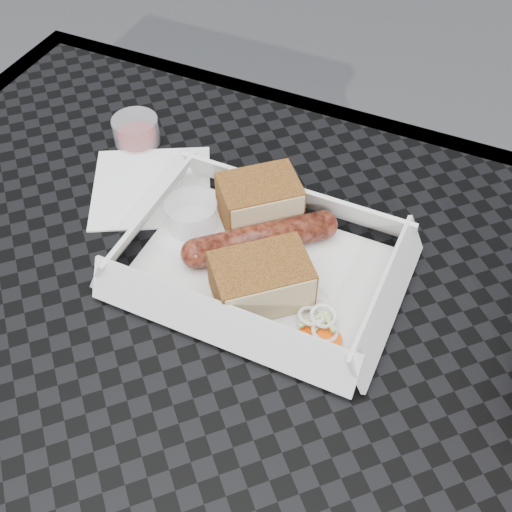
{
  "coord_description": "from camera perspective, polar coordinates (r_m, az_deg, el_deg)",
  "views": [
    {
      "loc": [
        0.18,
        -0.21,
        1.2
      ],
      "look_at": [
        0.03,
        0.12,
        0.78
      ],
      "focal_mm": 45.0,
      "sensor_mm": 36.0,
      "label": 1
    }
  ],
  "objects": [
    {
      "name": "patio_table",
      "position": [
        0.6,
        -7.52,
        -13.84
      ],
      "size": [
        0.8,
        0.8,
        0.74
      ],
      "color": "black",
      "rests_on": "ground"
    },
    {
      "name": "food_tray",
      "position": [
        0.59,
        0.41,
        -1.13
      ],
      "size": [
        0.22,
        0.15,
        0.0
      ],
      "primitive_type": "cube",
      "color": "white",
      "rests_on": "patio_table"
    },
    {
      "name": "bratwurst",
      "position": [
        0.59,
        0.42,
        1.53
      ],
      "size": [
        0.12,
        0.11,
        0.03
      ],
      "rotation": [
        0.0,
        0.0,
        0.73
      ],
      "color": "maroon",
      "rests_on": "food_tray"
    },
    {
      "name": "bread_near",
      "position": [
        0.61,
        0.31,
        4.9
      ],
      "size": [
        0.09,
        0.09,
        0.05
      ],
      "primitive_type": "cube",
      "rotation": [
        0.0,
        0.0,
        0.73
      ],
      "color": "brown",
      "rests_on": "food_tray"
    },
    {
      "name": "bread_far",
      "position": [
        0.55,
        0.47,
        -2.15
      ],
      "size": [
        0.1,
        0.1,
        0.04
      ],
      "primitive_type": "cube",
      "rotation": [
        0.0,
        0.0,
        0.73
      ],
      "color": "brown",
      "rests_on": "food_tray"
    },
    {
      "name": "veg_garnish",
      "position": [
        0.55,
        5.88,
        -6.1
      ],
      "size": [
        0.03,
        0.03,
        0.0
      ],
      "color": "#F8520A",
      "rests_on": "food_tray"
    },
    {
      "name": "napkin",
      "position": [
        0.67,
        -9.25,
        6.07
      ],
      "size": [
        0.16,
        0.16,
        0.0
      ],
      "primitive_type": "cube",
      "rotation": [
        0.0,
        0.0,
        0.49
      ],
      "color": "white",
      "rests_on": "patio_table"
    },
    {
      "name": "condiment_cup_sauce",
      "position": [
        0.73,
        -10.62,
        10.87
      ],
      "size": [
        0.05,
        0.05,
        0.03
      ],
      "primitive_type": "cylinder",
      "color": "maroon",
      "rests_on": "patio_table"
    },
    {
      "name": "condiment_cup_empty",
      "position": [
        0.62,
        -5.72,
        3.63
      ],
      "size": [
        0.05,
        0.05,
        0.03
      ],
      "primitive_type": "cylinder",
      "color": "silver",
      "rests_on": "patio_table"
    }
  ]
}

